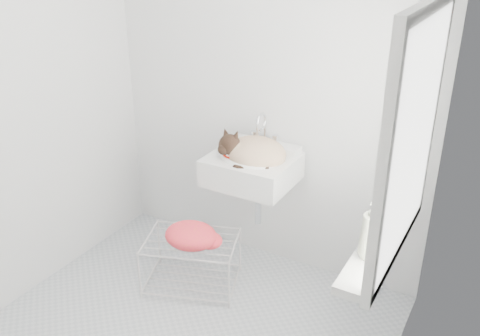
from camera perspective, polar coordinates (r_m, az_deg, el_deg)
The scene contains 15 objects.
floor at distance 3.20m, azimuth -6.23°, elevation -17.49°, with size 2.20×2.00×0.02m, color #B7BBC1.
back_wall at distance 3.35m, azimuth 2.78°, elevation 9.24°, with size 2.20×0.02×2.50m, color white.
right_wall at distance 2.12m, azimuth 17.24°, elevation -1.39°, with size 0.02×2.00×2.50m, color white.
left_wall at distance 3.29m, azimuth -23.23°, elevation 6.98°, with size 0.02×2.00×2.50m, color white.
window_glass at distance 2.26m, azimuth 18.38°, elevation 2.92°, with size 0.01×0.80×1.00m, color white.
window_frame at distance 2.26m, azimuth 18.01°, elevation 3.00°, with size 0.04×0.90×1.10m, color white.
windowsill at distance 2.50m, azimuth 15.12°, elevation -7.85°, with size 0.16×0.88×0.04m, color white.
sink at distance 3.24m, azimuth 1.32°, elevation 1.24°, with size 0.52×0.45×0.21m, color white.
faucet at distance 3.34m, azimuth 2.80°, elevation 4.51°, with size 0.19×0.13×0.19m, color silver, non-canonical shape.
cat at distance 3.21m, azimuth 1.40°, elevation 1.73°, with size 0.44×0.38×0.25m.
wire_rack at distance 3.47m, azimuth -5.24°, elevation -10.39°, with size 0.57×0.40×0.34m, color silver.
towel at distance 3.30m, azimuth -5.32°, elevation -7.88°, with size 0.33×0.24×0.14m, color orange.
bottle_a at distance 2.36m, azimuth 13.84°, elevation -9.32°, with size 0.09×0.09×0.24m, color beige.
bottle_b at distance 2.42m, azimuth 14.39°, elevation -8.37°, with size 0.07×0.08×0.16m, color #306C79.
bottle_c at distance 2.61m, azimuth 15.76°, elevation -5.99°, with size 0.12×0.12×0.16m, color silver.
Camera 1 is at (1.45, -1.89, 2.14)m, focal length 39.40 mm.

